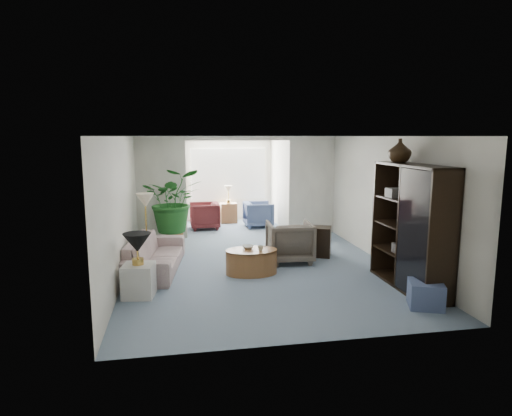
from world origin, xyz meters
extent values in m
plane|color=#7A8AA1|center=(0.00, 0.00, 0.00)|extent=(6.00, 6.00, 0.00)
plane|color=#7A8AA1|center=(0.00, 4.10, 0.00)|extent=(2.60, 2.60, 0.00)
cube|color=white|center=(-1.90, 3.00, 1.25)|extent=(1.20, 0.12, 2.50)
cube|color=white|center=(1.90, 3.00, 1.25)|extent=(1.20, 0.12, 2.50)
cube|color=white|center=(0.00, 3.00, 2.45)|extent=(2.60, 0.12, 0.10)
cube|color=white|center=(0.00, 5.18, 1.40)|extent=(2.20, 0.02, 1.50)
cube|color=white|center=(0.00, 5.15, 1.40)|extent=(2.20, 0.02, 1.50)
cube|color=beige|center=(2.46, -0.10, 1.70)|extent=(0.04, 0.50, 0.40)
imported|color=#B9AF9D|center=(-1.96, 0.37, 0.32)|extent=(1.13, 2.26, 0.63)
cube|color=silver|center=(-2.16, -0.98, 0.26)|extent=(0.53, 0.53, 0.52)
cone|color=black|center=(-2.16, -0.98, 0.87)|extent=(0.44, 0.44, 0.30)
cone|color=#F4E6C2|center=(-2.15, 1.02, 1.25)|extent=(0.36, 0.36, 0.28)
cylinder|color=brown|center=(-0.22, -0.14, 0.23)|extent=(1.07, 1.07, 0.45)
imported|color=silver|center=(-0.27, -0.04, 0.48)|extent=(0.25, 0.25, 0.06)
imported|color=beige|center=(-0.07, -0.24, 0.50)|extent=(0.11, 0.11, 0.09)
imported|color=#675D51|center=(0.68, 0.52, 0.41)|extent=(0.92, 0.94, 0.81)
cube|color=black|center=(1.38, 0.82, 0.31)|extent=(0.64, 0.59, 0.62)
cube|color=black|center=(2.23, -1.35, 1.03)|extent=(0.49, 1.85, 2.06)
imported|color=black|center=(2.23, -0.85, 2.26)|extent=(0.39, 0.39, 0.40)
cube|color=slate|center=(2.04, -2.19, 0.19)|extent=(0.62, 0.62, 0.38)
cylinder|color=#A86630|center=(-1.61, 2.28, 0.16)|extent=(0.40, 0.40, 0.32)
imported|color=#205F21|center=(-1.61, 2.28, 1.06)|extent=(1.33, 1.15, 1.47)
imported|color=slate|center=(0.70, 4.04, 0.35)|extent=(0.78, 0.76, 0.70)
imported|color=#511B1F|center=(-0.80, 4.04, 0.36)|extent=(0.80, 0.78, 0.72)
cube|color=brown|center=(-0.05, 4.79, 0.29)|extent=(0.48, 0.37, 0.58)
cube|color=#5E5B58|center=(2.18, -0.90, 1.54)|extent=(0.30, 0.26, 0.16)
cube|color=#2D2623|center=(2.18, -1.77, 1.54)|extent=(0.30, 0.26, 0.16)
cube|color=#43413E|center=(2.18, -1.54, 1.09)|extent=(0.30, 0.26, 0.16)
cube|color=black|center=(2.18, -1.78, 0.64)|extent=(0.30, 0.26, 0.16)
cube|color=#363231|center=(2.18, -1.23, 0.64)|extent=(0.30, 0.26, 0.16)
camera|label=1|loc=(-1.54, -7.85, 2.49)|focal=30.91mm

